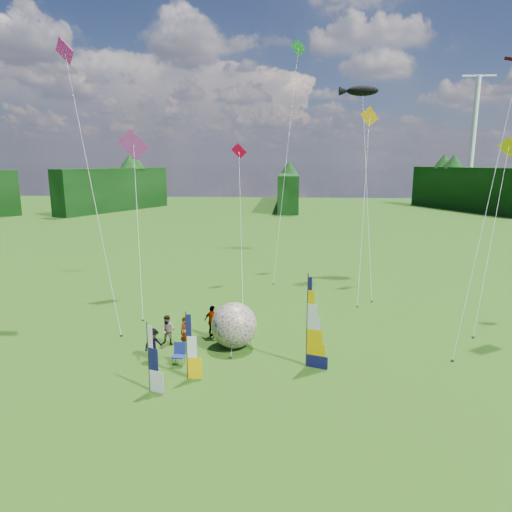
# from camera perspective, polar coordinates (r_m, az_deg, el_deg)

# --- Properties ---
(ground) EXTENTS (220.00, 220.00, 0.00)m
(ground) POSITION_cam_1_polar(r_m,az_deg,el_deg) (20.28, 2.03, -17.85)
(ground) COLOR #3C6816
(ground) RESTS_ON ground
(treeline_ring) EXTENTS (210.00, 210.00, 8.00)m
(treeline_ring) POSITION_cam_1_polar(r_m,az_deg,el_deg) (18.63, 2.12, -7.10)
(treeline_ring) COLOR #144013
(treeline_ring) RESTS_ON ground
(turbine_right) EXTENTS (8.00, 1.20, 30.00)m
(turbine_right) POSITION_cam_1_polar(r_m,az_deg,el_deg) (127.64, 25.48, 12.95)
(turbine_right) COLOR silver
(turbine_right) RESTS_ON ground
(feather_banner_main) EXTENTS (1.22, 0.49, 4.60)m
(feather_banner_main) POSITION_cam_1_polar(r_m,az_deg,el_deg) (22.61, 6.39, -8.26)
(feather_banner_main) COLOR #121249
(feather_banner_main) RESTS_ON ground
(side_banner_left) EXTENTS (0.90, 0.11, 3.19)m
(side_banner_left) POSITION_cam_1_polar(r_m,az_deg,el_deg) (21.75, -8.65, -11.16)
(side_banner_left) COLOR #F1BB00
(side_banner_left) RESTS_ON ground
(side_banner_far) EXTENTS (0.91, 0.38, 3.12)m
(side_banner_far) POSITION_cam_1_polar(r_m,az_deg,el_deg) (20.98, -13.29, -12.35)
(side_banner_far) COLOR white
(side_banner_far) RESTS_ON ground
(bol_inflatable) EXTENTS (2.67, 2.67, 2.51)m
(bol_inflatable) POSITION_cam_1_polar(r_m,az_deg,el_deg) (25.14, -2.77, -8.64)
(bol_inflatable) COLOR #00248D
(bol_inflatable) RESTS_ON ground
(spectator_a) EXTENTS (0.78, 0.70, 1.79)m
(spectator_a) POSITION_cam_1_polar(r_m,az_deg,el_deg) (25.31, -8.75, -9.49)
(spectator_a) COLOR #66594C
(spectator_a) RESTS_ON ground
(spectator_b) EXTENTS (0.85, 0.47, 1.70)m
(spectator_b) POSITION_cam_1_polar(r_m,az_deg,el_deg) (25.99, -10.94, -9.10)
(spectator_b) COLOR #66594C
(spectator_b) RESTS_ON ground
(spectator_c) EXTENTS (0.97, 1.11, 1.68)m
(spectator_c) POSITION_cam_1_polar(r_m,az_deg,el_deg) (24.31, -12.73, -10.71)
(spectator_c) COLOR #66594C
(spectator_c) RESTS_ON ground
(spectator_d) EXTENTS (1.19, 0.89, 1.89)m
(spectator_d) POSITION_cam_1_polar(r_m,az_deg,el_deg) (26.69, -5.45, -8.15)
(spectator_d) COLOR #66594C
(spectator_d) RESTS_ON ground
(camp_chair) EXTENTS (0.67, 0.67, 1.11)m
(camp_chair) POSITION_cam_1_polar(r_m,az_deg,el_deg) (23.59, -9.66, -12.05)
(camp_chair) COLOR navy
(camp_chair) RESTS_ON ground
(kite_whale) EXTENTS (6.75, 15.29, 17.82)m
(kite_whale) POSITION_cam_1_polar(r_m,az_deg,el_deg) (38.52, 13.72, 9.82)
(kite_whale) COLOR black
(kite_whale) RESTS_ON ground
(kite_rainbow_delta) EXTENTS (8.95, 12.12, 13.10)m
(kite_rainbow_delta) POSITION_cam_1_polar(r_m,az_deg,el_deg) (32.51, -14.63, 5.29)
(kite_rainbow_delta) COLOR #FE1B29
(kite_rainbow_delta) RESTS_ON ground
(kite_parafoil) EXTENTS (11.36, 12.35, 17.39)m
(kite_parafoil) POSITION_cam_1_polar(r_m,az_deg,el_deg) (27.69, 27.19, 7.76)
(kite_parafoil) COLOR #AF000F
(kite_parafoil) RESTS_ON ground
(small_kite_red) EXTENTS (4.13, 10.71, 11.89)m
(small_kite_red) POSITION_cam_1_polar(r_m,az_deg,el_deg) (34.83, -1.92, 5.08)
(small_kite_red) COLOR red
(small_kite_red) RESTS_ON ground
(small_kite_orange) EXTENTS (7.52, 12.37, 14.95)m
(small_kite_orange) POSITION_cam_1_polar(r_m,az_deg,el_deg) (35.90, 13.39, 7.42)
(small_kite_orange) COLOR orange
(small_kite_orange) RESTS_ON ground
(small_kite_yellow) EXTENTS (7.39, 9.18, 11.99)m
(small_kite_yellow) POSITION_cam_1_polar(r_m,az_deg,el_deg) (31.39, 27.50, 3.09)
(small_kite_yellow) COLOR #F9C604
(small_kite_yellow) RESTS_ON ground
(small_kite_pink) EXTENTS (9.75, 10.01, 18.09)m
(small_kite_pink) POSITION_cam_1_polar(r_m,az_deg,el_deg) (29.44, -19.91, 9.20)
(small_kite_pink) COLOR #FF21B1
(small_kite_pink) RESTS_ON ground
(small_kite_green) EXTENTS (4.98, 12.42, 21.69)m
(small_kite_green) POSITION_cam_1_polar(r_m,az_deg,el_deg) (41.29, 3.85, 12.93)
(small_kite_green) COLOR green
(small_kite_green) RESTS_ON ground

